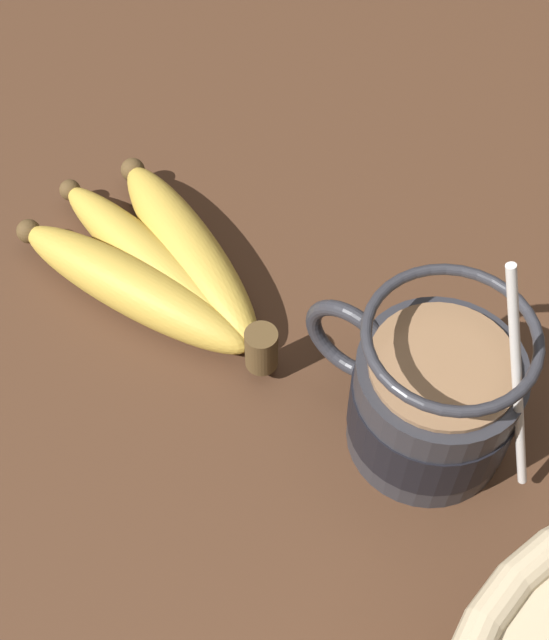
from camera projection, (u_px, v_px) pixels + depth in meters
table at (403, 394)px, 55.66cm from camera, size 106.64×106.64×2.91cm
coffee_mug at (432, 399)px, 48.94cm from camera, size 14.78×9.29×17.22cm
banana_bunch at (160, 267)px, 57.38cm from camera, size 20.68×11.82×4.20cm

